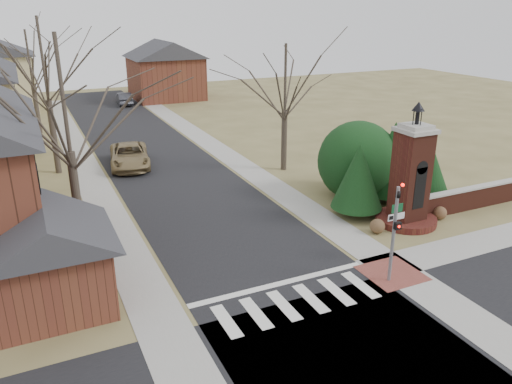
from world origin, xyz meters
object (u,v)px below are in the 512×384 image
distant_car (124,99)px  pickup_truck (129,156)px  sign_post (396,221)px  brick_gate_monument (410,185)px  traffic_signal_pole (395,225)px

distant_car → pickup_truck: bearing=84.1°
sign_post → brick_gate_monument: 4.55m
distant_car → traffic_signal_pole: bearing=97.0°
distant_car → brick_gate_monument: bearing=103.8°
brick_gate_monument → pickup_truck: 19.85m
traffic_signal_pole → brick_gate_monument: (4.70, 4.42, -0.42)m
sign_post → distant_car: (-3.30, 43.85, -1.23)m
pickup_truck → traffic_signal_pole: bearing=-63.3°
traffic_signal_pole → sign_post: size_ratio=1.64×
traffic_signal_pole → sign_post: traffic_signal_pole is taller
traffic_signal_pole → brick_gate_monument: 6.47m
traffic_signal_pole → pickup_truck: size_ratio=0.79×
traffic_signal_pole → pickup_truck: (-6.49, 20.77, -1.79)m
traffic_signal_pole → distant_car: size_ratio=1.03×
sign_post → distant_car: size_ratio=0.63×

